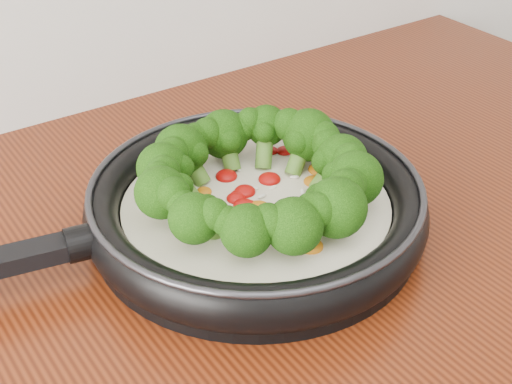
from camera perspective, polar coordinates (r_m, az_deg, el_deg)
skillet at (r=0.76m, az=-0.10°, el=-0.59°), size 0.59×0.42×0.11m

